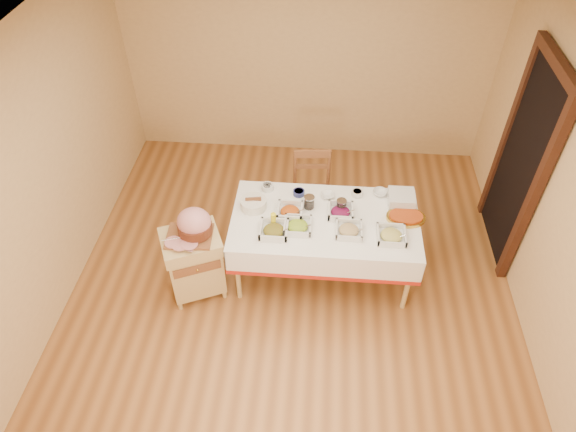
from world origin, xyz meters
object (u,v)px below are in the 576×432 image
object	(u,v)px
preserve_jar_left	(309,203)
mustard_bottle	(273,218)
brass_platter	(406,217)
butcher_cart	(194,261)
dining_chair	(312,192)
dining_table	(324,230)
preserve_jar_right	(341,206)
plate_stack	(401,199)
bread_basket	(253,204)
ham_on_board	(194,225)

from	to	relation	value
preserve_jar_left	mustard_bottle	world-z (taller)	mustard_bottle
preserve_jar_left	brass_platter	world-z (taller)	preserve_jar_left
butcher_cart	dining_chair	size ratio (longest dim) A/B	0.80
dining_table	preserve_jar_right	size ratio (longest dim) A/B	14.29
brass_platter	mustard_bottle	bearing A→B (deg)	-172.26
preserve_jar_right	plate_stack	xyz separation A→B (m)	(0.59, 0.14, 0.00)
dining_table	preserve_jar_right	distance (m)	0.30
plate_stack	brass_platter	xyz separation A→B (m)	(0.03, -0.22, -0.04)
plate_stack	dining_table	bearing A→B (deg)	-159.54
dining_table	brass_platter	size ratio (longest dim) A/B	4.79
dining_chair	bread_basket	world-z (taller)	dining_chair
mustard_bottle	plate_stack	xyz separation A→B (m)	(1.23, 0.39, -0.01)
butcher_cart	preserve_jar_right	distance (m)	1.54
butcher_cart	preserve_jar_left	world-z (taller)	preserve_jar_left
ham_on_board	bread_basket	distance (m)	0.66
butcher_cart	brass_platter	distance (m)	2.10
ham_on_board	plate_stack	distance (m)	2.04
mustard_bottle	bread_basket	bearing A→B (deg)	134.85
dining_table	butcher_cart	xyz separation A→B (m)	(-1.25, -0.36, -0.16)
dining_chair	brass_platter	bearing A→B (deg)	-34.04
plate_stack	ham_on_board	bearing A→B (deg)	-162.85
dining_chair	preserve_jar_right	xyz separation A→B (m)	(0.30, -0.55, 0.32)
preserve_jar_right	brass_platter	world-z (taller)	preserve_jar_right
dining_chair	mustard_bottle	bearing A→B (deg)	-112.98
preserve_jar_left	preserve_jar_right	world-z (taller)	preserve_jar_left
dining_table	preserve_jar_left	world-z (taller)	preserve_jar_left
mustard_bottle	bread_basket	world-z (taller)	mustard_bottle
ham_on_board	preserve_jar_left	xyz separation A→B (m)	(1.04, 0.47, -0.07)
dining_table	brass_platter	bearing A→B (deg)	4.31
dining_chair	brass_platter	size ratio (longest dim) A/B	2.53
dining_table	brass_platter	world-z (taller)	brass_platter
butcher_cart	ham_on_board	size ratio (longest dim) A/B	1.70
dining_table	mustard_bottle	world-z (taller)	mustard_bottle
dining_chair	ham_on_board	size ratio (longest dim) A/B	2.14
bread_basket	plate_stack	world-z (taller)	plate_stack
preserve_jar_left	brass_platter	bearing A→B (deg)	-5.57
dining_table	plate_stack	world-z (taller)	plate_stack
ham_on_board	plate_stack	world-z (taller)	ham_on_board
preserve_jar_left	bread_basket	xyz separation A→B (m)	(-0.55, -0.04, -0.01)
plate_stack	preserve_jar_left	bearing A→B (deg)	-172.03
ham_on_board	butcher_cart	bearing A→B (deg)	-141.95
dining_table	preserve_jar_left	bearing A→B (deg)	137.64
preserve_jar_right	dining_chair	bearing A→B (deg)	118.82
butcher_cart	preserve_jar_left	bearing A→B (deg)	25.14
preserve_jar_left	preserve_jar_right	size ratio (longest dim) A/B	1.07
mustard_bottle	butcher_cart	bearing A→B (deg)	-162.04
ham_on_board	dining_table	bearing A→B (deg)	15.05
butcher_cart	preserve_jar_right	size ratio (longest dim) A/B	6.01
dining_table	ham_on_board	size ratio (longest dim) A/B	4.05
dining_chair	brass_platter	world-z (taller)	dining_chair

